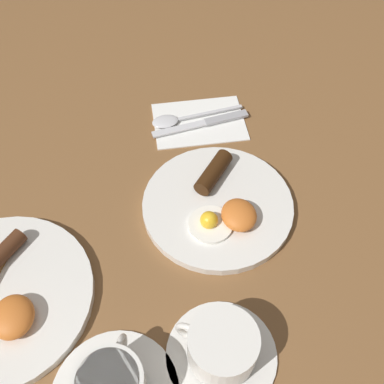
{
  "coord_description": "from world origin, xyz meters",
  "views": [
    {
      "loc": [
        -0.42,
        0.13,
        0.62
      ],
      "look_at": [
        0.02,
        0.04,
        0.03
      ],
      "focal_mm": 42.0,
      "sensor_mm": 36.0,
      "label": 1
    }
  ],
  "objects_px": {
    "spoon": "(174,120)",
    "teacup_near": "(222,348)",
    "breakfast_plate_near": "(219,205)",
    "knife": "(206,123)"
  },
  "relations": [
    {
      "from": "breakfast_plate_near",
      "to": "spoon",
      "type": "xyz_separation_m",
      "value": [
        0.22,
        0.03,
        -0.0
      ]
    },
    {
      "from": "spoon",
      "to": "teacup_near",
      "type": "bearing_deg",
      "value": 82.63
    },
    {
      "from": "teacup_near",
      "to": "knife",
      "type": "height_order",
      "value": "teacup_near"
    },
    {
      "from": "breakfast_plate_near",
      "to": "knife",
      "type": "xyz_separation_m",
      "value": [
        0.2,
        -0.03,
        -0.0
      ]
    },
    {
      "from": "breakfast_plate_near",
      "to": "knife",
      "type": "distance_m",
      "value": 0.2
    },
    {
      "from": "breakfast_plate_near",
      "to": "teacup_near",
      "type": "relative_size",
      "value": 1.67
    },
    {
      "from": "knife",
      "to": "spoon",
      "type": "distance_m",
      "value": 0.06
    },
    {
      "from": "breakfast_plate_near",
      "to": "knife",
      "type": "height_order",
      "value": "breakfast_plate_near"
    },
    {
      "from": "teacup_near",
      "to": "knife",
      "type": "bearing_deg",
      "value": -10.84
    },
    {
      "from": "breakfast_plate_near",
      "to": "spoon",
      "type": "distance_m",
      "value": 0.22
    }
  ]
}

